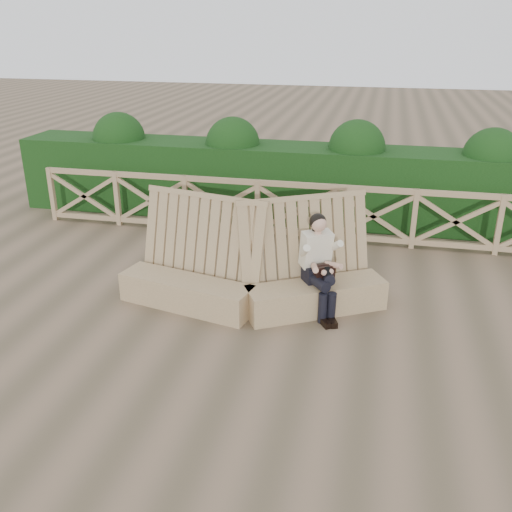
# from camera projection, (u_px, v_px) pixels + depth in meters

# --- Properties ---
(ground) EXTENTS (60.00, 60.00, 0.00)m
(ground) POSITION_uv_depth(u_px,v_px,m) (253.00, 329.00, 7.65)
(ground) COLOR brown
(ground) RESTS_ON ground
(bench) EXTENTS (3.83, 1.65, 1.56)m
(bench) POSITION_uv_depth(u_px,v_px,m) (251.00, 281.00, 8.13)
(bench) COLOR #917753
(bench) RESTS_ON ground
(woman) EXTENTS (0.68, 0.91, 1.41)m
(woman) POSITION_uv_depth(u_px,v_px,m) (319.00, 262.00, 7.89)
(woman) COLOR black
(woman) RESTS_ON ground
(guardrail) EXTENTS (10.10, 0.09, 1.10)m
(guardrail) POSITION_uv_depth(u_px,v_px,m) (295.00, 211.00, 10.59)
(guardrail) COLOR #907454
(guardrail) RESTS_ON ground
(hedge) EXTENTS (12.00, 1.20, 1.50)m
(hedge) POSITION_uv_depth(u_px,v_px,m) (304.00, 184.00, 11.59)
(hedge) COLOR black
(hedge) RESTS_ON ground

